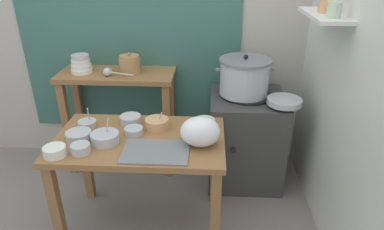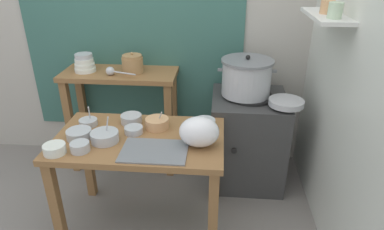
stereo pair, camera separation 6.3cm
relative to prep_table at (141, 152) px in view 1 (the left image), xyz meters
The scene contains 22 objects.
ground_plane 0.62m from the prep_table, 143.88° to the right, with size 9.00×9.00×0.00m, color gray.
wall_back 1.24m from the prep_table, 90.88° to the left, with size 4.40×0.12×2.60m.
wall_right 1.48m from the prep_table, ahead, with size 0.30×3.20×2.60m.
prep_table is the anchor object (origin of this frame).
back_shelf_table 0.83m from the prep_table, 113.56° to the left, with size 0.96×0.40×0.90m.
stove_block 1.01m from the prep_table, 39.63° to the left, with size 0.60×0.61×0.78m.
steamer_pot 1.02m from the prep_table, 42.06° to the left, with size 0.45×0.40×0.32m.
clay_pot 0.87m from the prep_table, 105.54° to the left, with size 0.17×0.17×0.17m.
bowl_stack_enamel 1.03m from the prep_table, 129.45° to the left, with size 0.17×0.17×0.15m.
ladle 0.83m from the prep_table, 118.81° to the left, with size 0.26×0.11×0.07m.
serving_tray 0.24m from the prep_table, 52.20° to the right, with size 0.40×0.28×0.01m, color slate.
plastic_bag 0.45m from the prep_table, 10.42° to the right, with size 0.25×0.19×0.19m, color white.
wide_pan 1.12m from the prep_table, 24.54° to the left, with size 0.26×0.26×0.04m, color #B7BABF.
prep_bowl_0 0.40m from the prep_table, 147.60° to the right, with size 0.12×0.12×0.06m.
prep_bowl_1 0.26m from the prep_table, 160.70° to the right, with size 0.18×0.18×0.18m.
prep_bowl_2 0.43m from the prep_table, 160.66° to the left, with size 0.13×0.13×0.15m.
prep_bowl_3 0.15m from the prep_table, 132.86° to the left, with size 0.12×0.12×0.04m.
prep_bowl_4 0.22m from the prep_table, 55.24° to the left, with size 0.16×0.16×0.13m.
prep_bowl_5 0.26m from the prep_table, 116.43° to the left, with size 0.15×0.15×0.06m.
prep_bowl_6 0.47m from the prep_table, 22.67° to the left, with size 0.15×0.15×0.06m.
prep_bowl_7 0.53m from the prep_table, 152.55° to the right, with size 0.13×0.13×0.06m.
prep_bowl_8 0.41m from the prep_table, behind, with size 0.16×0.16×0.06m.
Camera 1 is at (0.54, -1.82, 1.82)m, focal length 31.81 mm.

